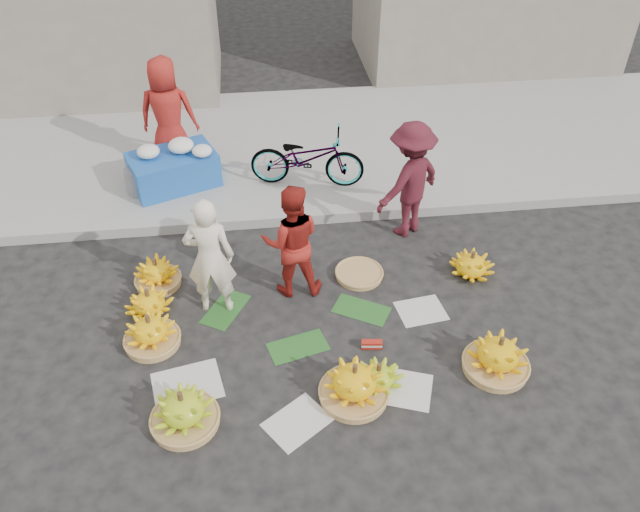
{
  "coord_description": "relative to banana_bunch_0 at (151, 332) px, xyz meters",
  "views": [
    {
      "loc": [
        -0.42,
        -4.95,
        5.15
      ],
      "look_at": [
        0.23,
        0.51,
        0.7
      ],
      "focal_mm": 35.0,
      "sensor_mm": 36.0,
      "label": 1
    }
  ],
  "objects": [
    {
      "name": "banana_bunch_5",
      "position": [
        3.89,
        0.76,
        -0.03
      ],
      "size": [
        0.54,
        0.54,
        0.34
      ],
      "rotation": [
        0.0,
        0.0,
        0.0
      ],
      "color": "yellow",
      "rests_on": "ground"
    },
    {
      "name": "banana_bunch_1",
      "position": [
        0.41,
        -1.12,
        0.02
      ],
      "size": [
        0.73,
        0.73,
        0.46
      ],
      "rotation": [
        0.0,
        0.0,
        -0.29
      ],
      "color": "#AA7F47",
      "rests_on": "ground"
    },
    {
      "name": "grey_bucket",
      "position": [
        -0.43,
        2.97,
        0.13
      ],
      "size": [
        0.34,
        0.34,
        0.39
      ],
      "primitive_type": "cylinder",
      "color": "slate",
      "rests_on": "sidewalk"
    },
    {
      "name": "curb",
      "position": [
        1.7,
        2.15,
        -0.11
      ],
      "size": [
        40.0,
        0.25,
        0.15
      ],
      "primitive_type": "cube",
      "color": "gray",
      "rests_on": "ground"
    },
    {
      "name": "banana_bunch_4",
      "position": [
        3.67,
        -0.81,
        0.02
      ],
      "size": [
        0.69,
        0.69,
        0.47
      ],
      "rotation": [
        0.0,
        0.0,
        0.02
      ],
      "color": "#AA7F47",
      "rests_on": "ground"
    },
    {
      "name": "flower_vendor",
      "position": [
        0.05,
        3.7,
        0.8
      ],
      "size": [
        0.89,
        0.62,
        1.72
      ],
      "primitive_type": "imported",
      "rotation": [
        0.0,
        0.0,
        3.06
      ],
      "color": "#B0251B",
      "rests_on": "sidewalk"
    },
    {
      "name": "basket_spare",
      "position": [
        2.48,
        0.87,
        -0.15
      ],
      "size": [
        0.76,
        0.76,
        0.07
      ],
      "primitive_type": "cylinder",
      "rotation": [
        0.0,
        0.0,
        0.37
      ],
      "color": "#AA7F47",
      "rests_on": "ground"
    },
    {
      "name": "newspaper_scatter",
      "position": [
        1.7,
        -0.85,
        -0.18
      ],
      "size": [
        3.2,
        1.8,
        0.0
      ],
      "primitive_type": null,
      "color": "silver",
      "rests_on": "ground"
    },
    {
      "name": "banana_bunch_6",
      "position": [
        -0.08,
        0.54,
        -0.04
      ],
      "size": [
        0.62,
        0.62,
        0.33
      ],
      "rotation": [
        0.0,
        0.0,
        0.23
      ],
      "color": "yellow",
      "rests_on": "ground"
    },
    {
      "name": "incense_stack",
      "position": [
        2.42,
        -0.35,
        -0.13
      ],
      "size": [
        0.24,
        0.1,
        0.09
      ],
      "primitive_type": "cube",
      "rotation": [
        0.0,
        0.0,
        -0.12
      ],
      "color": "#AD1D12",
      "rests_on": "ground"
    },
    {
      "name": "banana_bunch_0",
      "position": [
        0.0,
        0.0,
        0.0
      ],
      "size": [
        0.61,
        0.61,
        0.43
      ],
      "rotation": [
        0.0,
        0.0,
        -0.15
      ],
      "color": "#AA7F47",
      "rests_on": "ground"
    },
    {
      "name": "vendor_red",
      "position": [
        1.63,
        0.73,
        0.55
      ],
      "size": [
        0.73,
        0.58,
        1.47
      ],
      "primitive_type": "imported",
      "rotation": [
        0.0,
        0.0,
        3.11
      ],
      "color": "#B0251B",
      "rests_on": "ground"
    },
    {
      "name": "banana_leaves",
      "position": [
        1.6,
        0.15,
        -0.18
      ],
      "size": [
        2.0,
        1.0,
        0.0
      ],
      "primitive_type": null,
      "color": "#1B511B",
      "rests_on": "ground"
    },
    {
      "name": "banana_bunch_7",
      "position": [
        -0.02,
        1.01,
        -0.02
      ],
      "size": [
        0.62,
        0.62,
        0.4
      ],
      "rotation": [
        0.0,
        0.0,
        0.4
      ],
      "color": "#AA7F47",
      "rests_on": "ground"
    },
    {
      "name": "man_striped",
      "position": [
        3.27,
        1.75,
        0.63
      ],
      "size": [
        1.21,
        1.09,
        1.62
      ],
      "primitive_type": "imported",
      "rotation": [
        0.0,
        0.0,
        3.74
      ],
      "color": "maroon",
      "rests_on": "ground"
    },
    {
      "name": "bicycle",
      "position": [
        2.04,
        2.92,
        0.38
      ],
      "size": [
        0.9,
        1.75,
        0.88
      ],
      "primitive_type": "imported",
      "rotation": [
        0.0,
        0.0,
        1.37
      ],
      "color": "gray",
      "rests_on": "sidewalk"
    },
    {
      "name": "flower_table",
      "position": [
        0.09,
        3.13,
        0.23
      ],
      "size": [
        1.41,
        1.15,
        0.71
      ],
      "rotation": [
        0.0,
        0.0,
        0.37
      ],
      "color": "#194EA6",
      "rests_on": "sidewalk"
    },
    {
      "name": "vendor_cream",
      "position": [
        0.7,
        0.51,
        0.58
      ],
      "size": [
        0.58,
        0.4,
        1.52
      ],
      "primitive_type": "imported",
      "rotation": [
        0.0,
        0.0,
        3.09
      ],
      "color": "white",
      "rests_on": "ground"
    },
    {
      "name": "banana_bunch_2",
      "position": [
        2.11,
        -1.0,
        0.03
      ],
      "size": [
        0.73,
        0.73,
        0.48
      ],
      "rotation": [
        0.0,
        0.0,
        0.19
      ],
      "color": "#AA7F47",
      "rests_on": "ground"
    },
    {
      "name": "ground",
      "position": [
        1.7,
        -0.05,
        -0.18
      ],
      "size": [
        80.0,
        80.0,
        0.0
      ],
      "primitive_type": "plane",
      "color": "black",
      "rests_on": "ground"
    },
    {
      "name": "sidewalk",
      "position": [
        1.7,
        4.25,
        -0.12
      ],
      "size": [
        40.0,
        4.0,
        0.12
      ],
      "primitive_type": "cube",
      "color": "gray",
      "rests_on": "ground"
    },
    {
      "name": "banana_bunch_3",
      "position": [
        2.39,
        -0.86,
        -0.05
      ],
      "size": [
        0.5,
        0.5,
        0.3
      ],
      "rotation": [
        0.0,
        0.0,
        -0.11
      ],
      "color": "#8CB519",
      "rests_on": "ground"
    }
  ]
}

